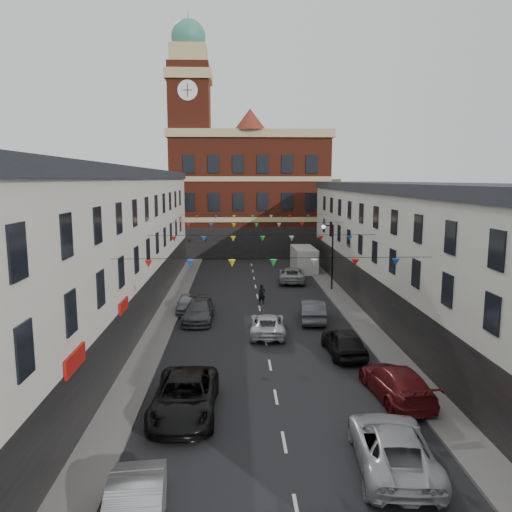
{
  "coord_description": "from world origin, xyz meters",
  "views": [
    {
      "loc": [
        -1.79,
        -29.72,
        9.96
      ],
      "look_at": [
        -0.24,
        8.89,
        4.0
      ],
      "focal_mm": 35.0,
      "sensor_mm": 36.0,
      "label": 1
    }
  ],
  "objects": [
    {
      "name": "moving_car",
      "position": [
        0.21,
        1.43,
        0.67
      ],
      "size": [
        2.47,
        4.92,
        1.34
      ],
      "primitive_type": "imported",
      "rotation": [
        0.0,
        0.0,
        3.09
      ],
      "color": "silver",
      "rests_on": "ground"
    },
    {
      "name": "car_right_c",
      "position": [
        5.5,
        -8.33,
        0.76
      ],
      "size": [
        2.63,
        5.43,
        1.52
      ],
      "primitive_type": "imported",
      "rotation": [
        0.0,
        0.0,
        3.24
      ],
      "color": "maroon",
      "rests_on": "ground"
    },
    {
      "name": "street_lamp",
      "position": [
        6.55,
        14.0,
        3.9
      ],
      "size": [
        1.1,
        0.36,
        6.0
      ],
      "color": "black",
      "rests_on": "ground"
    },
    {
      "name": "pedestrian",
      "position": [
        0.24,
        9.28,
        0.82
      ],
      "size": [
        0.69,
        0.55,
        1.65
      ],
      "primitive_type": "imported",
      "rotation": [
        0.0,
        0.0,
        0.3
      ],
      "color": "black",
      "rests_on": "ground"
    },
    {
      "name": "car_right_b",
      "position": [
        3.6,
        -13.79,
        0.77
      ],
      "size": [
        3.05,
        5.74,
        1.54
      ],
      "primitive_type": "imported",
      "rotation": [
        0.0,
        0.0,
        3.05
      ],
      "color": "#AEAEB6",
      "rests_on": "ground"
    },
    {
      "name": "white_van",
      "position": [
        5.6,
        23.86,
        1.3
      ],
      "size": [
        2.38,
        5.93,
        2.6
      ],
      "primitive_type": "cube",
      "rotation": [
        0.0,
        0.0,
        0.02
      ],
      "color": "beige",
      "rests_on": "ground"
    },
    {
      "name": "civic_building",
      "position": [
        0.0,
        37.95,
        8.14
      ],
      "size": [
        20.6,
        13.3,
        18.5
      ],
      "color": "maroon",
      "rests_on": "ground"
    },
    {
      "name": "terrace_right",
      "position": [
        11.78,
        1.0,
        4.85
      ],
      "size": [
        8.4,
        56.0,
        9.7
      ],
      "color": "beige",
      "rests_on": "ground"
    },
    {
      "name": "terrace_left",
      "position": [
        -11.78,
        1.0,
        5.35
      ],
      "size": [
        8.4,
        56.0,
        10.7
      ],
      "color": "beige",
      "rests_on": "ground"
    },
    {
      "name": "car_right_f",
      "position": [
        3.6,
        17.92,
        0.74
      ],
      "size": [
        2.9,
        5.52,
        1.48
      ],
      "primitive_type": "imported",
      "rotation": [
        0.0,
        0.0,
        3.06
      ],
      "color": "#9A9C9E",
      "rests_on": "ground"
    },
    {
      "name": "car_left_e",
      "position": [
        -5.5,
        7.19,
        0.68
      ],
      "size": [
        1.68,
        4.0,
        1.35
      ],
      "primitive_type": "imported",
      "rotation": [
        0.0,
        0.0,
        0.02
      ],
      "color": "gray",
      "rests_on": "ground"
    },
    {
      "name": "car_left_d",
      "position": [
        -4.48,
        4.76,
        0.73
      ],
      "size": [
        2.19,
        5.1,
        1.46
      ],
      "primitive_type": "imported",
      "rotation": [
        0.0,
        0.0,
        -0.03
      ],
      "color": "#43464B",
      "rests_on": "ground"
    },
    {
      "name": "car_right_e",
      "position": [
        3.6,
        4.44,
        0.78
      ],
      "size": [
        2.1,
        4.88,
        1.56
      ],
      "primitive_type": "imported",
      "rotation": [
        0.0,
        0.0,
        3.05
      ],
      "color": "#46474D",
      "rests_on": "ground"
    },
    {
      "name": "pavement_right",
      "position": [
        6.9,
        2.0,
        0.07
      ],
      "size": [
        1.8,
        64.0,
        0.15
      ],
      "primitive_type": "cube",
      "color": "#605E5B",
      "rests_on": "ground"
    },
    {
      "name": "clock_tower",
      "position": [
        -7.5,
        35.0,
        14.93
      ],
      "size": [
        5.6,
        5.6,
        30.0
      ],
      "color": "maroon",
      "rests_on": "ground"
    },
    {
      "name": "pavement_left",
      "position": [
        -6.9,
        2.0,
        0.07
      ],
      "size": [
        1.8,
        64.0,
        0.15
      ],
      "primitive_type": "cube",
      "color": "#605E5B",
      "rests_on": "ground"
    },
    {
      "name": "distant_hill",
      "position": [
        -4.0,
        62.0,
        5.0
      ],
      "size": [
        40.0,
        14.0,
        10.0
      ],
      "primitive_type": "cube",
      "color": "#305226",
      "rests_on": "ground"
    },
    {
      "name": "car_left_c",
      "position": [
        -4.03,
        -9.56,
        0.81
      ],
      "size": [
        2.76,
        5.85,
        1.61
      ],
      "primitive_type": "imported",
      "rotation": [
        0.0,
        0.0,
        -0.01
      ],
      "color": "black",
      "rests_on": "ground"
    },
    {
      "name": "ground",
      "position": [
        0.0,
        0.0,
        0.0
      ],
      "size": [
        160.0,
        160.0,
        0.0
      ],
      "primitive_type": "plane",
      "color": "black",
      "rests_on": "ground"
    },
    {
      "name": "car_right_d",
      "position": [
        4.32,
        -2.6,
        0.79
      ],
      "size": [
        2.09,
        4.7,
        1.57
      ],
      "primitive_type": "imported",
      "rotation": [
        0.0,
        0.0,
        3.19
      ],
      "color": "black",
      "rests_on": "ground"
    }
  ]
}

